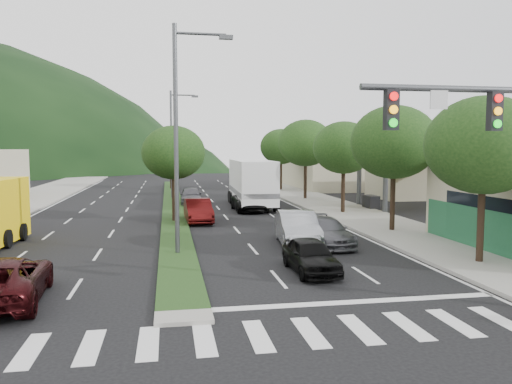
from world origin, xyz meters
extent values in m
plane|color=black|center=(0.00, 0.00, 0.00)|extent=(160.00, 160.00, 0.00)
cube|color=gray|center=(12.50, 25.00, 0.07)|extent=(5.00, 90.00, 0.15)
cube|color=#1D3914|center=(0.00, 28.00, 0.06)|extent=(1.60, 56.00, 0.12)
cube|color=silver|center=(0.00, -2.00, 0.01)|extent=(19.00, 2.20, 0.01)
cylinder|color=#47494C|center=(7.60, -1.50, 6.30)|extent=(6.00, 0.18, 0.18)
cube|color=black|center=(8.40, -1.65, 5.70)|extent=(0.35, 0.25, 1.05)
cube|color=black|center=(5.40, -1.65, 5.70)|extent=(0.35, 0.25, 1.05)
cube|color=silver|center=(19.00, 22.00, 5.00)|extent=(12.00, 8.00, 0.50)
cube|color=yellow|center=(19.00, 22.00, 4.65)|extent=(12.20, 8.20, 0.50)
cylinder|color=#47494C|center=(15.00, 19.50, 2.30)|extent=(0.36, 0.36, 4.60)
cylinder|color=#47494C|center=(23.00, 19.50, 2.30)|extent=(0.36, 0.36, 4.60)
cylinder|color=#47494C|center=(15.00, 24.50, 2.30)|extent=(0.36, 0.36, 4.60)
cylinder|color=#47494C|center=(23.00, 24.50, 2.30)|extent=(0.36, 0.36, 4.60)
cube|color=black|center=(15.00, 22.00, 0.55)|extent=(0.80, 1.60, 1.10)
cube|color=black|center=(23.00, 22.00, 0.55)|extent=(0.80, 1.60, 1.10)
cube|color=#C0BA99|center=(19.50, 44.00, 2.60)|extent=(10.00, 16.00, 5.20)
cylinder|color=black|center=(12.00, 4.00, 1.97)|extent=(0.28, 0.28, 3.64)
ellipsoid|color=black|center=(12.00, 4.00, 4.83)|extent=(4.60, 4.60, 3.91)
cylinder|color=black|center=(12.00, 12.00, 2.05)|extent=(0.28, 0.28, 3.81)
ellipsoid|color=black|center=(12.00, 12.00, 5.05)|extent=(4.80, 4.80, 4.08)
cylinder|color=black|center=(12.00, 20.00, 1.94)|extent=(0.28, 0.28, 3.58)
ellipsoid|color=black|center=(12.00, 20.00, 4.76)|extent=(4.40, 4.40, 3.74)
cylinder|color=black|center=(12.00, 30.00, 2.11)|extent=(0.28, 0.28, 3.92)
ellipsoid|color=black|center=(12.00, 30.00, 5.19)|extent=(5.00, 5.00, 4.25)
cylinder|color=black|center=(12.00, 40.00, 2.00)|extent=(0.28, 0.28, 3.70)
ellipsoid|color=black|center=(12.00, 40.00, 4.90)|extent=(4.60, 4.60, 3.91)
cylinder|color=black|center=(0.00, 18.00, 1.80)|extent=(0.28, 0.28, 3.36)
ellipsoid|color=black|center=(0.00, 18.00, 4.44)|extent=(4.00, 4.00, 3.40)
cylinder|color=black|center=(0.00, 44.00, 2.02)|extent=(0.28, 0.28, 3.81)
ellipsoid|color=black|center=(0.00, 44.00, 5.02)|extent=(4.80, 4.80, 4.08)
cylinder|color=#47494C|center=(0.00, 8.00, 5.00)|extent=(0.20, 0.20, 10.00)
cylinder|color=#47494C|center=(1.10, 8.00, 9.60)|extent=(2.20, 0.12, 0.12)
cube|color=#47494C|center=(2.20, 8.00, 9.50)|extent=(0.60, 0.25, 0.18)
cylinder|color=#47494C|center=(0.00, 33.00, 5.00)|extent=(0.20, 0.20, 10.00)
cylinder|color=#47494C|center=(1.10, 33.00, 9.60)|extent=(2.20, 0.12, 0.12)
cube|color=#47494C|center=(2.20, 33.00, 9.50)|extent=(0.60, 0.25, 0.18)
imported|color=#A1A3A8|center=(5.79, 9.30, 0.82)|extent=(2.27, 5.16, 1.65)
imported|color=black|center=(-5.34, 2.00, 0.71)|extent=(2.77, 5.27, 1.42)
imported|color=black|center=(4.92, 4.00, 0.65)|extent=(1.61, 3.86, 1.31)
imported|color=#535358|center=(7.15, 9.00, 0.66)|extent=(1.97, 4.60, 1.32)
imported|color=#520D0D|center=(1.50, 17.76, 0.74)|extent=(1.74, 4.58, 1.49)
imported|color=black|center=(5.65, 22.76, 0.70)|extent=(2.36, 5.06, 1.40)
imported|color=#515055|center=(1.50, 27.99, 0.74)|extent=(1.84, 4.38, 1.48)
cylinder|color=black|center=(-7.89, 10.91, 0.45)|extent=(0.37, 0.91, 0.89)
cylinder|color=black|center=(-7.73, 12.87, 0.45)|extent=(0.37, 0.91, 0.89)
cube|color=white|center=(6.25, 25.35, 2.12)|extent=(3.05, 9.88, 3.27)
cube|color=slate|center=(6.25, 25.35, 1.31)|extent=(3.11, 9.89, 0.38)
cylinder|color=black|center=(5.02, 29.31, 0.49)|extent=(0.41, 0.99, 0.98)
cylinder|color=black|center=(7.74, 29.22, 0.49)|extent=(0.41, 0.99, 0.98)
cylinder|color=black|center=(4.98, 28.14, 0.49)|extent=(0.41, 0.99, 0.98)
cylinder|color=black|center=(7.70, 28.05, 0.49)|extent=(0.41, 0.99, 0.98)
cylinder|color=black|center=(4.77, 21.87, 0.49)|extent=(0.41, 0.99, 0.98)
cylinder|color=black|center=(7.49, 21.78, 0.49)|extent=(0.41, 0.99, 0.98)
camera|label=1|loc=(-0.37, -13.98, 4.70)|focal=35.00mm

